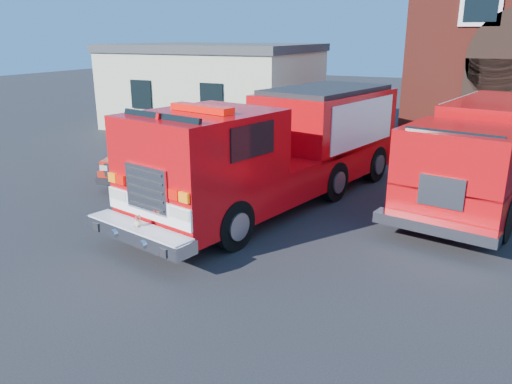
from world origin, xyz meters
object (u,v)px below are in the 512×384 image
at_px(pickup_truck, 153,152).
at_px(secondary_truck, 487,150).
at_px(side_building, 216,85).
at_px(fire_engine, 280,147).

xyz_separation_m(pickup_truck, secondary_truck, (10.82, 1.67, 0.77)).
distance_m(side_building, secondary_truck, 16.17).
distance_m(pickup_truck, secondary_truck, 10.97).
bearing_deg(fire_engine, side_building, 126.97).
height_order(side_building, secondary_truck, side_building).
bearing_deg(fire_engine, secondary_truck, 25.65).
relative_size(fire_engine, secondary_truck, 1.18).
bearing_deg(side_building, fire_engine, -53.03).
relative_size(side_building, fire_engine, 0.94).
relative_size(pickup_truck, secondary_truck, 0.59).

